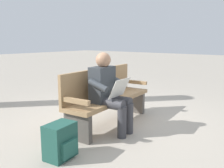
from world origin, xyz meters
TOP-DOWN VIEW (x-y plane):
  - ground_plane at (0.00, 0.00)m, footprint 40.00×40.00m
  - bench_near at (0.01, -0.07)m, footprint 1.84×0.66m
  - person_seated at (0.27, 0.19)m, footprint 0.60×0.60m
  - backpack at (1.26, 0.28)m, footprint 0.38×0.32m

SIDE VIEW (x-z plane):
  - ground_plane at x=0.00m, z-range 0.00..0.00m
  - backpack at x=1.26m, z-range 0.00..0.41m
  - bench_near at x=0.01m, z-range 0.01..0.91m
  - person_seated at x=0.27m, z-range 0.04..1.22m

